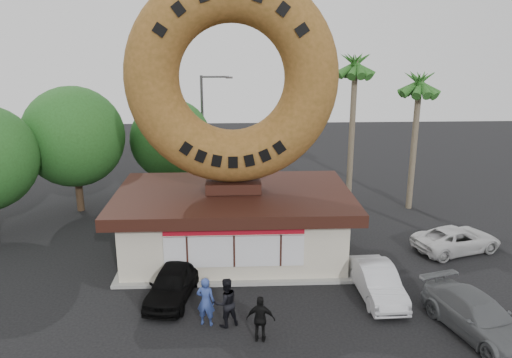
{
  "coord_description": "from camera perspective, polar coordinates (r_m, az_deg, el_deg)",
  "views": [
    {
      "loc": [
        0.04,
        -16.73,
        10.41
      ],
      "look_at": [
        0.98,
        4.0,
        4.46
      ],
      "focal_mm": 35.0,
      "sensor_mm": 36.0,
      "label": 1
    }
  ],
  "objects": [
    {
      "name": "donut_shop",
      "position": [
        24.3,
        -2.54,
        -4.85
      ],
      "size": [
        11.2,
        7.2,
        3.8
      ],
      "color": "beige",
      "rests_on": "ground"
    },
    {
      "name": "car_black",
      "position": [
        21.1,
        -9.55,
        -11.7
      ],
      "size": [
        2.24,
        4.19,
        1.36
      ],
      "primitive_type": "imported",
      "rotation": [
        0.0,
        0.0,
        -0.17
      ],
      "color": "black",
      "rests_on": "ground"
    },
    {
      "name": "person_center",
      "position": [
        18.98,
        -3.46,
        -13.91
      ],
      "size": [
        1.14,
        1.04,
        1.91
      ],
      "primitive_type": "imported",
      "rotation": [
        0.0,
        0.0,
        3.56
      ],
      "color": "black",
      "rests_on": "ground"
    },
    {
      "name": "palm_far",
      "position": [
        31.35,
        18.14,
        9.87
      ],
      "size": [
        2.6,
        2.6,
        8.75
      ],
      "color": "#726651",
      "rests_on": "ground"
    },
    {
      "name": "giant_donut",
      "position": [
        22.8,
        -2.76,
        11.45
      ],
      "size": [
        9.62,
        2.45,
        9.62
      ],
      "primitive_type": "torus",
      "rotation": [
        1.57,
        0.0,
        0.0
      ],
      "color": "#945F2B",
      "rests_on": "donut_shop"
    },
    {
      "name": "car_silver",
      "position": [
        21.54,
        13.7,
        -11.35
      ],
      "size": [
        1.59,
        4.16,
        1.35
      ],
      "primitive_type": "imported",
      "rotation": [
        0.0,
        0.0,
        0.04
      ],
      "color": "silver",
      "rests_on": "ground"
    },
    {
      "name": "ground",
      "position": [
        19.7,
        -2.42,
        -15.91
      ],
      "size": [
        90.0,
        90.0,
        0.0
      ],
      "primitive_type": "plane",
      "color": "black",
      "rests_on": "ground"
    },
    {
      "name": "tree_west",
      "position": [
        31.75,
        -20.11,
        4.56
      ],
      "size": [
        6.0,
        6.0,
        7.65
      ],
      "color": "#473321",
      "rests_on": "ground"
    },
    {
      "name": "tree_mid",
      "position": [
        32.62,
        -9.7,
        4.47
      ],
      "size": [
        5.2,
        5.2,
        6.63
      ],
      "color": "#473321",
      "rests_on": "ground"
    },
    {
      "name": "palm_near",
      "position": [
        31.68,
        11.27,
        12.09
      ],
      "size": [
        2.6,
        2.6,
        9.75
      ],
      "color": "#726651",
      "rests_on": "ground"
    },
    {
      "name": "car_grey",
      "position": [
        20.3,
        24.0,
        -14.12
      ],
      "size": [
        3.19,
        5.13,
        1.39
      ],
      "primitive_type": "imported",
      "rotation": [
        0.0,
        0.0,
        0.28
      ],
      "color": "slate",
      "rests_on": "ground"
    },
    {
      "name": "person_left",
      "position": [
        19.1,
        -5.76,
        -13.76
      ],
      "size": [
        0.79,
        0.62,
        1.91
      ],
      "primitive_type": "imported",
      "rotation": [
        0.0,
        0.0,
        2.89
      ],
      "color": "navy",
      "rests_on": "ground"
    },
    {
      "name": "car_white",
      "position": [
        27.09,
        21.96,
        -6.4
      ],
      "size": [
        4.9,
        3.31,
        1.25
      ],
      "primitive_type": "imported",
      "rotation": [
        0.0,
        0.0,
        1.87
      ],
      "color": "silver",
      "rests_on": "ground"
    },
    {
      "name": "street_lamp",
      "position": [
        33.31,
        -5.86,
        5.67
      ],
      "size": [
        2.11,
        0.2,
        8.0
      ],
      "color": "#59595E",
      "rests_on": "ground"
    },
    {
      "name": "person_right",
      "position": [
        18.16,
        0.54,
        -15.71
      ],
      "size": [
        1.06,
        0.56,
        1.73
      ],
      "primitive_type": "imported",
      "rotation": [
        0.0,
        0.0,
        3.0
      ],
      "color": "black",
      "rests_on": "ground"
    }
  ]
}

